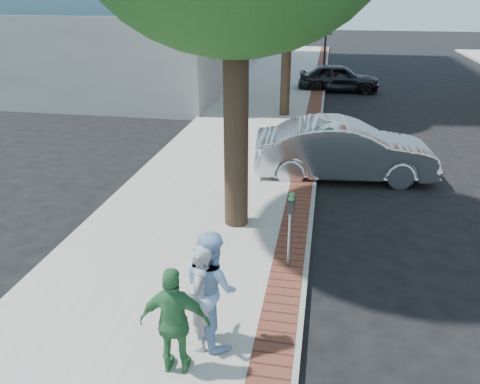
% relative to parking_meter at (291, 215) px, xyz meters
% --- Properties ---
extents(ground, '(120.00, 120.00, 0.00)m').
position_rel_parking_meter_xyz_m(ground, '(-0.71, -0.33, -1.21)').
color(ground, black).
rests_on(ground, ground).
extents(sidewalk, '(5.00, 60.00, 0.15)m').
position_rel_parking_meter_xyz_m(sidewalk, '(-2.21, 7.67, -1.13)').
color(sidewalk, '#9E9991').
rests_on(sidewalk, ground).
extents(brick_strip, '(0.60, 60.00, 0.01)m').
position_rel_parking_meter_xyz_m(brick_strip, '(-0.01, 7.67, -1.05)').
color(brick_strip, brown).
rests_on(brick_strip, sidewalk).
extents(curb, '(0.10, 60.00, 0.15)m').
position_rel_parking_meter_xyz_m(curb, '(0.34, 7.67, -1.13)').
color(curb, gray).
rests_on(curb, ground).
extents(office_base, '(18.20, 22.20, 4.00)m').
position_rel_parking_meter_xyz_m(office_base, '(-13.71, 21.67, 0.79)').
color(office_base, gray).
rests_on(office_base, ground).
extents(signal_near, '(0.70, 0.15, 3.80)m').
position_rel_parking_meter_xyz_m(signal_near, '(0.19, 21.67, 1.05)').
color(signal_near, black).
rests_on(signal_near, ground).
extents(parking_meter, '(0.12, 0.32, 1.47)m').
position_rel_parking_meter_xyz_m(parking_meter, '(0.00, 0.00, 0.00)').
color(parking_meter, gray).
rests_on(parking_meter, sidewalk).
extents(person_gray, '(0.43, 0.63, 1.68)m').
position_rel_parking_meter_xyz_m(person_gray, '(-1.05, -2.40, -0.22)').
color(person_gray, '#9F9FA3').
rests_on(person_gray, sidewalk).
extents(person_officer, '(1.09, 1.10, 1.79)m').
position_rel_parking_meter_xyz_m(person_officer, '(-0.96, -2.22, -0.16)').
color(person_officer, '#96BFE9').
rests_on(person_officer, sidewalk).
extents(person_green, '(0.98, 0.49, 1.61)m').
position_rel_parking_meter_xyz_m(person_green, '(-1.27, -2.93, -0.25)').
color(person_green, '#397E45').
rests_on(person_green, sidewalk).
extents(sedan_silver, '(5.16, 2.28, 1.65)m').
position_rel_parking_meter_xyz_m(sedan_silver, '(1.09, 5.21, -0.38)').
color(sedan_silver, silver).
rests_on(sedan_silver, ground).
extents(bg_car, '(4.27, 1.88, 1.43)m').
position_rel_parking_meter_xyz_m(bg_car, '(1.05, 17.80, -0.49)').
color(bg_car, black).
rests_on(bg_car, ground).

